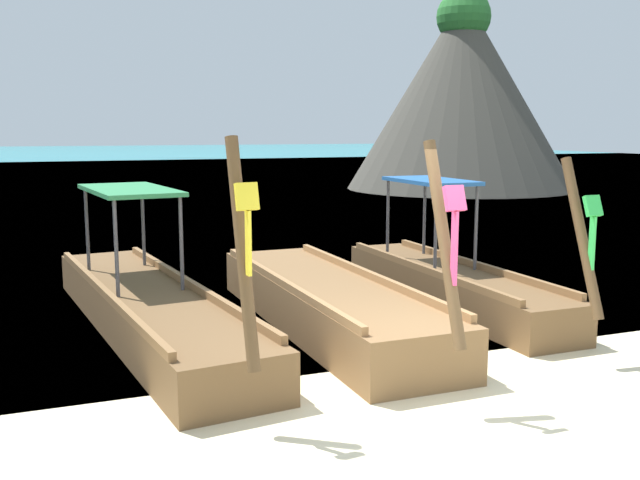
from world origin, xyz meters
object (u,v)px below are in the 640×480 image
(longtail_boat_green_ribbon, at_px, (450,283))
(karst_rock, at_px, (467,97))
(longtail_boat_yellow_ribbon, at_px, (149,307))
(longtail_boat_pink_ribbon, at_px, (328,304))

(longtail_boat_green_ribbon, bearing_deg, karst_rock, 56.72)
(longtail_boat_yellow_ribbon, distance_m, longtail_boat_green_ribbon, 4.56)
(longtail_boat_pink_ribbon, xyz_separation_m, karst_rock, (14.82, 19.65, 3.83))
(longtail_boat_yellow_ribbon, relative_size, longtail_boat_pink_ribbon, 1.15)
(longtail_boat_green_ribbon, height_order, karst_rock, karst_rock)
(longtail_boat_pink_ribbon, bearing_deg, karst_rock, 52.98)
(longtail_boat_yellow_ribbon, relative_size, karst_rock, 0.64)
(longtail_boat_green_ribbon, bearing_deg, longtail_boat_yellow_ribbon, 177.51)
(longtail_boat_yellow_ribbon, bearing_deg, longtail_boat_green_ribbon, -2.49)
(karst_rock, bearing_deg, longtail_boat_pink_ribbon, -127.02)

